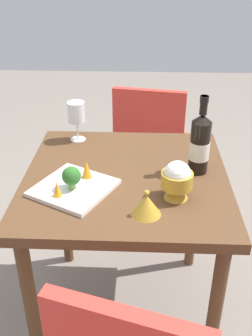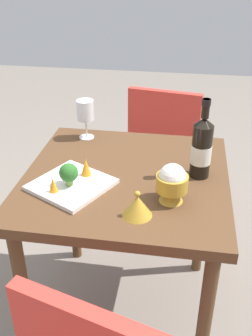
{
  "view_description": "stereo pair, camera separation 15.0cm",
  "coord_description": "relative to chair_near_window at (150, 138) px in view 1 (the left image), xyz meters",
  "views": [
    {
      "loc": [
        1.3,
        0.06,
        1.53
      ],
      "look_at": [
        0.0,
        0.0,
        0.78
      ],
      "focal_mm": 42.16,
      "sensor_mm": 36.0,
      "label": 1
    },
    {
      "loc": [
        1.29,
        0.21,
        1.53
      ],
      "look_at": [
        0.0,
        0.0,
        0.78
      ],
      "focal_mm": 42.16,
      "sensor_mm": 36.0,
      "label": 2
    }
  ],
  "objects": [
    {
      "name": "serving_plate",
      "position": [
        0.91,
        -0.29,
        0.23
      ],
      "size": [
        0.34,
        0.34,
        0.02
      ],
      "rotation": [
        0.0,
        0.0,
        -0.48
      ],
      "color": "white",
      "rests_on": "dining_table"
    },
    {
      "name": "broccoli_floret",
      "position": [
        0.93,
        -0.29,
        0.29
      ],
      "size": [
        0.07,
        0.07,
        0.09
      ],
      "color": "#729E4C",
      "rests_on": "serving_plate"
    },
    {
      "name": "chair_near_window",
      "position": [
        0.0,
        0.0,
        0.0
      ],
      "size": [
        0.46,
        0.46,
        0.85
      ],
      "rotation": [
        0.0,
        0.0,
        1.4
      ],
      "color": "red",
      "rests_on": "ground_plane"
    },
    {
      "name": "carrot_garnish_right",
      "position": [
        0.98,
        -0.34,
        0.27
      ],
      "size": [
        0.03,
        0.03,
        0.06
      ],
      "color": "orange",
      "rests_on": "serving_plate"
    },
    {
      "name": "carrot_garnish_left",
      "position": [
        0.85,
        -0.25,
        0.27
      ],
      "size": [
        0.04,
        0.04,
        0.07
      ],
      "color": "orange",
      "rests_on": "serving_plate"
    },
    {
      "name": "dining_table",
      "position": [
        0.8,
        -0.11,
        0.12
      ],
      "size": [
        0.78,
        0.78,
        0.75
      ],
      "color": "brown",
      "rests_on": "ground_plane"
    },
    {
      "name": "rice_bowl",
      "position": [
        0.94,
        0.07,
        0.3
      ],
      "size": [
        0.11,
        0.11,
        0.14
      ],
      "color": "gold",
      "rests_on": "dining_table"
    },
    {
      "name": "wine_glass",
      "position": [
        0.5,
        -0.34,
        0.35
      ],
      "size": [
        0.08,
        0.08,
        0.18
      ],
      "color": "white",
      "rests_on": "dining_table"
    },
    {
      "name": "wine_bottle",
      "position": [
        0.76,
        0.17,
        0.34
      ],
      "size": [
        0.08,
        0.08,
        0.31
      ],
      "color": "black",
      "rests_on": "dining_table"
    },
    {
      "name": "rice_bowl_lid",
      "position": [
        1.05,
        -0.03,
        0.26
      ],
      "size": [
        0.1,
        0.1,
        0.09
      ],
      "color": "gold",
      "rests_on": "dining_table"
    },
    {
      "name": "ground_plane",
      "position": [
        0.8,
        -0.11,
        -0.53
      ],
      "size": [
        8.0,
        8.0,
        0.0
      ],
      "primitive_type": "plane",
      "color": "gray"
    }
  ]
}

